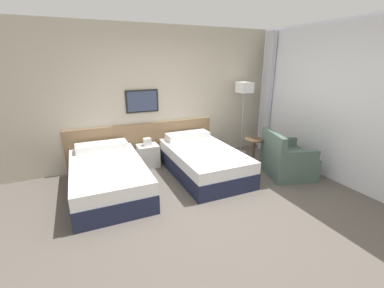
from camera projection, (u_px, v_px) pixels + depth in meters
ground_plane at (211, 205)px, 3.79m from camera, size 16.00×16.00×0.00m
wall_headboard at (162, 99)px, 5.21m from camera, size 10.00×0.10×2.70m
wall_window at (346, 105)px, 4.23m from camera, size 0.21×4.58×2.70m
bed_near_door at (108, 177)px, 4.15m from camera, size 1.11×1.94×0.62m
bed_near_window at (203, 161)px, 4.81m from camera, size 1.11×1.94×0.62m
nightstand at (148, 155)px, 5.13m from camera, size 0.41×0.35×0.59m
floor_lamp at (244, 92)px, 5.56m from camera, size 0.29×0.29×1.60m
side_table at (254, 148)px, 5.06m from camera, size 0.38×0.38×0.59m
armchair at (286, 161)px, 4.75m from camera, size 0.97×1.04×0.83m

